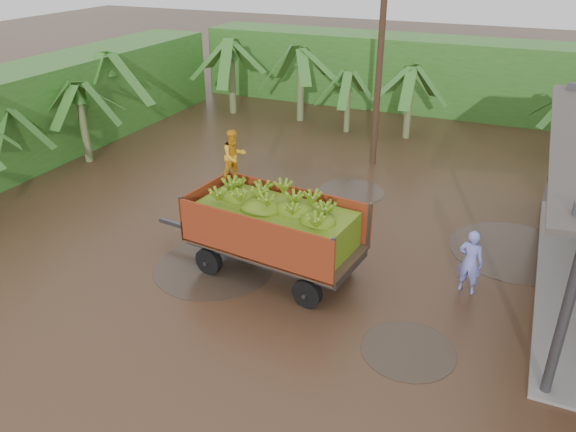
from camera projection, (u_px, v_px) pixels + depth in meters
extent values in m
plane|color=black|center=(347.00, 252.00, 16.01)|extent=(100.00, 100.00, 0.00)
cube|color=#2D661E|center=(409.00, 73.00, 29.06)|extent=(22.00, 3.00, 3.60)
cube|color=#2D661E|center=(61.00, 104.00, 23.52)|extent=(3.00, 18.00, 3.60)
cube|color=#47474C|center=(184.00, 227.00, 16.27)|extent=(1.79, 0.33, 0.12)
imported|color=orange|center=(234.00, 156.00, 15.01)|extent=(0.84, 0.90, 1.46)
imported|color=#7A7EDF|center=(470.00, 262.00, 13.89)|extent=(0.69, 0.51, 1.73)
cylinder|color=#47301E|center=(379.00, 69.00, 20.73)|extent=(0.24, 0.24, 7.43)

